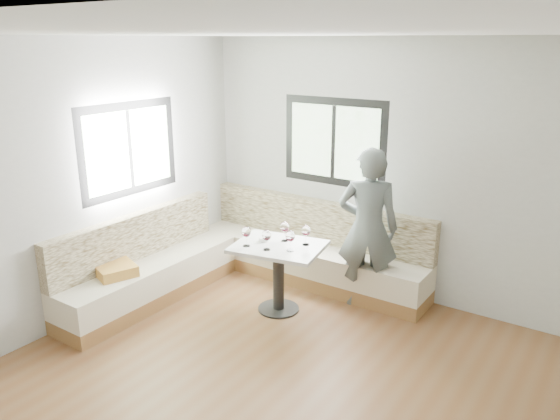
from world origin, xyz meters
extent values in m
cube|color=brown|center=(0.00, 0.00, 0.00)|extent=(5.00, 5.00, 0.01)
cube|color=white|center=(0.00, 0.00, 2.80)|extent=(5.00, 5.00, 0.01)
cube|color=#B7B7B2|center=(0.00, 2.50, 1.40)|extent=(5.00, 0.01, 2.80)
cube|color=#B7B7B2|center=(-2.50, 0.00, 1.40)|extent=(0.01, 5.00, 2.80)
cube|color=black|center=(-0.90, 2.49, 1.65)|extent=(1.30, 0.02, 1.00)
cube|color=black|center=(-2.49, 0.90, 1.65)|extent=(0.02, 1.30, 1.00)
cube|color=brown|center=(-1.05, 2.23, 0.08)|extent=(2.90, 0.55, 0.16)
cube|color=beige|center=(-1.05, 2.23, 0.30)|extent=(2.90, 0.55, 0.29)
cube|color=beige|center=(-1.05, 2.43, 0.70)|extent=(2.90, 0.14, 0.50)
cube|color=brown|center=(-2.23, 0.82, 0.08)|extent=(0.55, 2.25, 0.16)
cube|color=beige|center=(-2.23, 0.82, 0.30)|extent=(0.55, 2.25, 0.29)
cube|color=beige|center=(-2.43, 0.82, 0.70)|extent=(0.14, 2.25, 0.50)
cube|color=#BA732B|center=(-2.25, 0.39, 0.51)|extent=(0.47, 0.47, 0.11)
cylinder|color=black|center=(-0.93, 1.42, 0.01)|extent=(0.44, 0.44, 0.02)
cylinder|color=black|center=(-0.93, 1.42, 0.35)|extent=(0.12, 0.12, 0.70)
cube|color=white|center=(-0.93, 1.42, 0.72)|extent=(1.01, 0.86, 0.04)
imported|color=#505857|center=(-0.23, 2.06, 0.87)|extent=(0.75, 0.64, 1.74)
cylinder|color=white|center=(-1.12, 1.42, 0.76)|extent=(0.11, 0.11, 0.04)
sphere|color=black|center=(-1.10, 1.43, 0.77)|extent=(0.02, 0.02, 0.02)
sphere|color=black|center=(-1.13, 1.43, 0.77)|extent=(0.02, 0.02, 0.02)
sphere|color=black|center=(-1.12, 1.41, 0.77)|extent=(0.02, 0.02, 0.02)
cylinder|color=white|center=(-1.18, 1.20, 0.74)|extent=(0.07, 0.07, 0.01)
cylinder|color=white|center=(-1.18, 1.20, 0.79)|extent=(0.01, 0.01, 0.09)
ellipsoid|color=white|center=(-1.18, 1.20, 0.90)|extent=(0.10, 0.10, 0.12)
cylinder|color=#420511|center=(-1.18, 1.20, 0.87)|extent=(0.07, 0.07, 0.02)
cylinder|color=white|center=(-0.95, 1.24, 0.74)|extent=(0.07, 0.07, 0.01)
cylinder|color=white|center=(-0.95, 1.24, 0.79)|extent=(0.01, 0.01, 0.09)
ellipsoid|color=white|center=(-0.95, 1.24, 0.90)|extent=(0.10, 0.10, 0.12)
cylinder|color=#420511|center=(-0.95, 1.24, 0.87)|extent=(0.07, 0.07, 0.02)
cylinder|color=white|center=(-0.74, 1.35, 0.74)|extent=(0.07, 0.07, 0.01)
cylinder|color=white|center=(-0.74, 1.35, 0.79)|extent=(0.01, 0.01, 0.09)
ellipsoid|color=white|center=(-0.74, 1.35, 0.90)|extent=(0.10, 0.10, 0.12)
cylinder|color=#420511|center=(-0.74, 1.35, 0.87)|extent=(0.07, 0.07, 0.02)
cylinder|color=white|center=(-0.94, 1.55, 0.74)|extent=(0.07, 0.07, 0.01)
cylinder|color=white|center=(-0.94, 1.55, 0.79)|extent=(0.01, 0.01, 0.09)
ellipsoid|color=white|center=(-0.94, 1.55, 0.90)|extent=(0.10, 0.10, 0.12)
cylinder|color=#420511|center=(-0.94, 1.55, 0.87)|extent=(0.07, 0.07, 0.02)
cylinder|color=white|center=(-0.69, 1.58, 0.74)|extent=(0.07, 0.07, 0.01)
cylinder|color=white|center=(-0.69, 1.58, 0.79)|extent=(0.01, 0.01, 0.09)
ellipsoid|color=white|center=(-0.69, 1.58, 0.90)|extent=(0.10, 0.10, 0.12)
cylinder|color=#420511|center=(-0.69, 1.58, 0.87)|extent=(0.07, 0.07, 0.02)
camera|label=1|loc=(2.05, -2.92, 2.76)|focal=35.00mm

